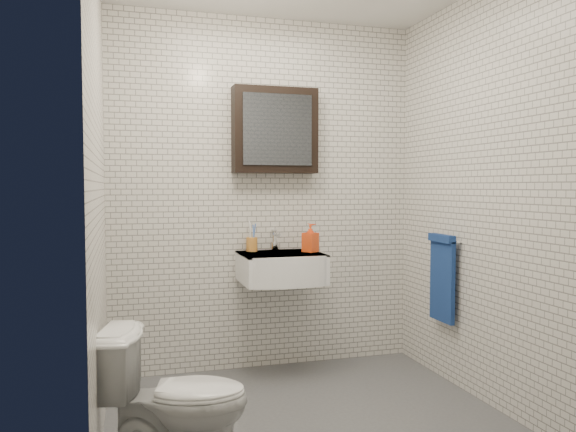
% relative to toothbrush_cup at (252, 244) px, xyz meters
% --- Properties ---
extents(ground, '(2.20, 2.00, 0.01)m').
position_rel_toothbrush_cup_xyz_m(ground, '(0.12, -0.94, -0.90)').
color(ground, '#4A4C52').
rests_on(ground, ground).
extents(room_shell, '(2.22, 2.02, 2.51)m').
position_rel_toothbrush_cup_xyz_m(room_shell, '(0.12, -0.94, 0.56)').
color(room_shell, silver).
rests_on(room_shell, ground).
extents(washbasin, '(0.55, 0.50, 0.20)m').
position_rel_toothbrush_cup_xyz_m(washbasin, '(0.17, -0.21, -0.15)').
color(washbasin, white).
rests_on(washbasin, room_shell).
extents(faucet, '(0.06, 0.20, 0.15)m').
position_rel_toothbrush_cup_xyz_m(faucet, '(0.17, -0.01, 0.01)').
color(faucet, silver).
rests_on(faucet, washbasin).
extents(mirror_cabinet, '(0.60, 0.15, 0.60)m').
position_rel_toothbrush_cup_xyz_m(mirror_cabinet, '(0.17, -0.01, 0.80)').
color(mirror_cabinet, black).
rests_on(mirror_cabinet, room_shell).
extents(towel_rail, '(0.09, 0.30, 0.58)m').
position_rel_toothbrush_cup_xyz_m(towel_rail, '(1.16, -0.59, -0.18)').
color(towel_rail, silver).
rests_on(towel_rail, room_shell).
extents(toothbrush_cup, '(0.10, 0.10, 0.22)m').
position_rel_toothbrush_cup_xyz_m(toothbrush_cup, '(0.00, 0.00, 0.00)').
color(toothbrush_cup, orange).
rests_on(toothbrush_cup, washbasin).
extents(soap_bottle, '(0.13, 0.13, 0.20)m').
position_rel_toothbrush_cup_xyz_m(soap_bottle, '(0.38, -0.16, 0.04)').
color(soap_bottle, orange).
rests_on(soap_bottle, washbasin).
extents(toilet, '(0.72, 0.51, 0.67)m').
position_rel_toothbrush_cup_xyz_m(toilet, '(-0.65, -1.29, -0.57)').
color(toilet, white).
rests_on(toilet, ground).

